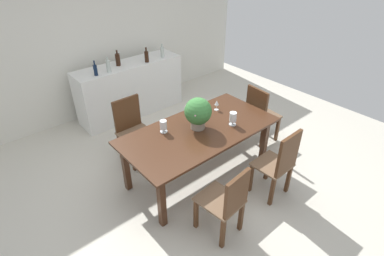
# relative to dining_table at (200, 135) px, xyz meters

# --- Properties ---
(ground_plane) EXTENTS (7.04, 7.04, 0.00)m
(ground_plane) POSITION_rel_dining_table_xyz_m (0.00, 0.09, -0.67)
(ground_plane) COLOR beige
(back_wall) EXTENTS (6.40, 0.10, 2.60)m
(back_wall) POSITION_rel_dining_table_xyz_m (0.00, 2.69, 0.63)
(back_wall) COLOR silver
(back_wall) RESTS_ON ground
(dining_table) EXTENTS (2.10, 1.05, 0.76)m
(dining_table) POSITION_rel_dining_table_xyz_m (0.00, 0.00, 0.00)
(dining_table) COLOR #422616
(dining_table) RESTS_ON ground
(chair_far_left) EXTENTS (0.47, 0.45, 0.96)m
(chair_far_left) POSITION_rel_dining_table_xyz_m (-0.47, 0.96, -0.14)
(chair_far_left) COLOR #4C2D19
(chair_far_left) RESTS_ON ground
(chair_near_right) EXTENTS (0.44, 0.42, 1.00)m
(chair_near_right) POSITION_rel_dining_table_xyz_m (0.47, -0.96, -0.12)
(chair_near_right) COLOR #4C2D19
(chair_near_right) RESTS_ON ground
(chair_near_left) EXTENTS (0.45, 0.50, 0.93)m
(chair_near_left) POSITION_rel_dining_table_xyz_m (-0.46, -0.96, -0.16)
(chair_near_left) COLOR #4C2D19
(chair_near_left) RESTS_ON ground
(chair_foot_end) EXTENTS (0.46, 0.49, 0.97)m
(chair_foot_end) POSITION_rel_dining_table_xyz_m (1.29, 0.01, -0.13)
(chair_foot_end) COLOR #4C2D19
(chair_foot_end) RESTS_ON ground
(flower_centerpiece) EXTENTS (0.36, 0.36, 0.43)m
(flower_centerpiece) POSITION_rel_dining_table_xyz_m (0.01, 0.05, 0.32)
(flower_centerpiece) COLOR gray
(flower_centerpiece) RESTS_ON dining_table
(crystal_vase_left) EXTENTS (0.10, 0.10, 0.17)m
(crystal_vase_left) POSITION_rel_dining_table_xyz_m (-0.39, 0.26, 0.19)
(crystal_vase_left) COLOR silver
(crystal_vase_left) RESTS_ON dining_table
(crystal_vase_center_near) EXTENTS (0.10, 0.10, 0.19)m
(crystal_vase_center_near) POSITION_rel_dining_table_xyz_m (0.41, -0.20, 0.20)
(crystal_vase_center_near) COLOR silver
(crystal_vase_center_near) RESTS_ON dining_table
(wine_glass) EXTENTS (0.06, 0.06, 0.15)m
(wine_glass) POSITION_rel_dining_table_xyz_m (0.54, 0.23, 0.20)
(wine_glass) COLOR silver
(wine_glass) RESTS_ON dining_table
(kitchen_counter) EXTENTS (1.98, 0.54, 0.99)m
(kitchen_counter) POSITION_rel_dining_table_xyz_m (0.22, 2.17, -0.18)
(kitchen_counter) COLOR silver
(kitchen_counter) RESTS_ON ground
(wine_bottle_clear) EXTENTS (0.06, 0.06, 0.25)m
(wine_bottle_clear) POSITION_rel_dining_table_xyz_m (0.89, 2.04, 0.42)
(wine_bottle_clear) COLOR #B2BFB7
(wine_bottle_clear) RESTS_ON kitchen_counter
(wine_bottle_amber) EXTENTS (0.08, 0.08, 0.27)m
(wine_bottle_amber) POSITION_rel_dining_table_xyz_m (0.05, 2.19, 0.43)
(wine_bottle_amber) COLOR black
(wine_bottle_amber) RESTS_ON kitchen_counter
(wine_bottle_tall) EXTENTS (0.07, 0.07, 0.26)m
(wine_bottle_tall) POSITION_rel_dining_table_xyz_m (-0.21, 2.02, 0.42)
(wine_bottle_tall) COLOR #B2BFB7
(wine_bottle_tall) RESTS_ON kitchen_counter
(wine_bottle_dark) EXTENTS (0.06, 0.06, 0.25)m
(wine_bottle_dark) POSITION_rel_dining_table_xyz_m (-0.44, 2.03, 0.41)
(wine_bottle_dark) COLOR #0F1E38
(wine_bottle_dark) RESTS_ON kitchen_counter
(wine_bottle_green) EXTENTS (0.07, 0.07, 0.27)m
(wine_bottle_green) POSITION_rel_dining_table_xyz_m (0.53, 2.01, 0.42)
(wine_bottle_green) COLOR black
(wine_bottle_green) RESTS_ON kitchen_counter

